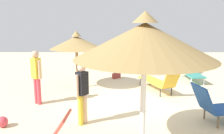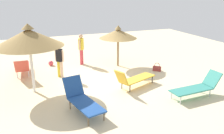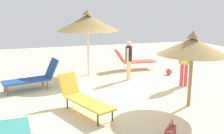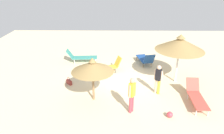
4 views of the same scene
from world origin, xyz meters
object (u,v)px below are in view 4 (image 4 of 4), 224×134
(beach_ball, at_px, (170,115))
(lounge_chair_edge, at_px, (145,59))
(handbag, at_px, (69,82))
(lounge_chair_near_right, at_px, (81,57))
(parasol_umbrella_center, at_px, (93,67))
(person_standing_far_left, at_px, (158,78))
(parasol_umbrella_far_right, at_px, (180,44))
(lounge_chair_front, at_px, (196,96))
(person_standing_back, at_px, (132,93))
(lounge_chair_near_left, at_px, (107,67))

(beach_ball, bearing_deg, lounge_chair_edge, 3.24)
(handbag, bearing_deg, lounge_chair_edge, -59.45)
(lounge_chair_near_right, distance_m, beach_ball, 7.91)
(parasol_umbrella_center, distance_m, lounge_chair_edge, 5.55)
(lounge_chair_near_right, bearing_deg, lounge_chair_edge, -96.14)
(lounge_chair_edge, height_order, handbag, lounge_chair_edge)
(person_standing_far_left, bearing_deg, beach_ball, -174.34)
(lounge_chair_edge, bearing_deg, parasol_umbrella_far_right, -148.33)
(parasol_umbrella_far_right, relative_size, lounge_chair_front, 1.40)
(lounge_chair_edge, bearing_deg, beach_ball, -176.76)
(person_standing_back, relative_size, beach_ball, 6.25)
(parasol_umbrella_far_right, height_order, person_standing_back, parasol_umbrella_far_right)
(beach_ball, bearing_deg, lounge_chair_front, -54.15)
(lounge_chair_near_right, distance_m, lounge_chair_near_left, 2.59)
(lounge_chair_edge, xyz_separation_m, lounge_chair_near_right, (0.49, 4.53, -0.05))
(parasol_umbrella_center, relative_size, handbag, 5.09)
(lounge_chair_near_left, height_order, beach_ball, lounge_chair_near_left)
(lounge_chair_near_left, height_order, handbag, lounge_chair_near_left)
(parasol_umbrella_far_right, relative_size, lounge_chair_near_right, 1.32)
(parasol_umbrella_far_right, distance_m, parasol_umbrella_center, 5.05)
(lounge_chair_near_right, height_order, handbag, lounge_chair_near_right)
(parasol_umbrella_center, height_order, lounge_chair_near_right, parasol_umbrella_center)
(lounge_chair_near_right, xyz_separation_m, person_standing_far_left, (-4.22, -4.65, 0.49))
(parasol_umbrella_far_right, bearing_deg, lounge_chair_near_right, 64.60)
(lounge_chair_near_right, bearing_deg, parasol_umbrella_center, -164.25)
(lounge_chair_near_left, relative_size, person_standing_back, 1.23)
(parasol_umbrella_far_right, bearing_deg, parasol_umbrella_center, 113.49)
(handbag, bearing_deg, person_standing_back, -127.38)
(beach_ball, bearing_deg, lounge_chair_near_right, 37.90)
(handbag, height_order, beach_ball, handbag)
(parasol_umbrella_center, xyz_separation_m, handbag, (1.57, 1.57, -1.66))
(lounge_chair_near_right, relative_size, person_standing_far_left, 1.34)
(lounge_chair_edge, relative_size, beach_ball, 7.41)
(parasol_umbrella_far_right, xyz_separation_m, lounge_chair_edge, (2.35, 1.45, -1.82))
(person_standing_far_left, xyz_separation_m, beach_ball, (-2.02, -0.20, -0.77))
(parasol_umbrella_center, relative_size, lounge_chair_near_left, 1.06)
(parasol_umbrella_center, bearing_deg, person_standing_back, -119.24)
(lounge_chair_edge, height_order, person_standing_back, person_standing_back)
(lounge_chair_near_right, xyz_separation_m, handbag, (-3.28, 0.20, -0.28))
(lounge_chair_front, xyz_separation_m, person_standing_far_left, (0.94, 1.70, 0.46))
(parasol_umbrella_center, xyz_separation_m, lounge_chair_edge, (4.36, -3.16, -1.34))
(lounge_chair_edge, xyz_separation_m, beach_ball, (-5.75, -0.33, -0.33))
(parasol_umbrella_far_right, height_order, lounge_chair_near_right, parasol_umbrella_far_right)
(lounge_chair_near_right, distance_m, handbag, 3.30)
(lounge_chair_near_right, distance_m, person_standing_back, 6.69)
(parasol_umbrella_center, height_order, beach_ball, parasol_umbrella_center)
(parasol_umbrella_center, relative_size, lounge_chair_edge, 1.10)
(parasol_umbrella_center, distance_m, person_standing_back, 2.23)
(parasol_umbrella_center, bearing_deg, beach_ball, -111.76)
(parasol_umbrella_far_right, xyz_separation_m, handbag, (-0.44, 6.18, -2.15))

